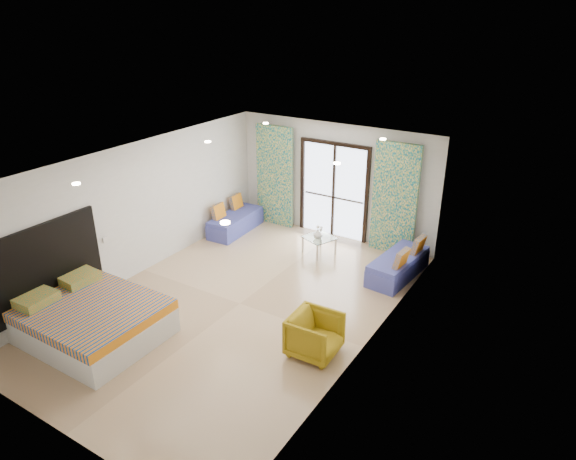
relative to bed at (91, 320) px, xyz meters
The scene contains 24 objects.
floor 2.60m from the bed, 54.93° to the left, with size 5.00×7.50×0.01m, color tan, non-canonical shape.
ceiling 3.51m from the bed, 54.93° to the left, with size 5.00×7.50×0.01m, color silver, non-canonical shape.
wall_back 6.13m from the bed, 75.82° to the left, with size 5.00×0.01×2.70m, color silver, non-canonical shape.
wall_front 2.44m from the bed, 47.96° to the right, with size 5.00×0.01×2.70m, color silver, non-canonical shape.
wall_left 2.56m from the bed, 115.81° to the left, with size 0.01×7.50×2.70m, color silver, non-canonical shape.
wall_right 4.62m from the bed, 27.91° to the left, with size 0.01×7.50×2.70m, color silver, non-canonical shape.
balcony_door 6.09m from the bed, 75.75° to the left, with size 1.76×0.08×2.28m.
balcony_rail 6.06m from the bed, 75.78° to the left, with size 1.52×0.03×0.04m, color #595451.
curtain_left 5.75m from the bed, 90.71° to the left, with size 1.00×0.10×2.50m, color beige.
curtain_right 6.50m from the bed, 61.92° to the left, with size 1.00×0.10×2.50m, color beige.
downlight_a 2.36m from the bed, 53.61° to the left, with size 0.12×0.12×0.02m, color #FFE0B2.
downlight_b 3.72m from the bed, ahead, with size 0.12×0.12×0.02m, color #FFE0B2.
downlight_c 3.90m from the bed, 88.52° to the left, with size 0.12×0.12×0.02m, color #FFE0B2.
downlight_d 4.85m from the bed, 47.19° to the left, with size 0.12×0.12×0.02m, color #FFE0B2.
downlight_e 5.62m from the bed, 89.10° to the left, with size 0.12×0.12×0.02m, color #FFE0B2.
downlight_f 6.32m from the bed, 60.59° to the left, with size 0.12×0.12×0.02m, color #FFE0B2.
headboard 1.22m from the bed, behind, with size 0.06×2.10×1.50m, color black.
switch_plate 1.75m from the bed, 128.38° to the left, with size 0.02×0.10×0.10m, color silver.
bed is the anchor object (origin of this frame).
daybed_left 4.79m from the bed, 97.60° to the left, with size 0.71×1.63×0.79m.
daybed_right 5.89m from the bed, 52.39° to the left, with size 0.80×1.70×0.81m.
coffee_table 5.05m from the bed, 70.20° to the left, with size 0.77×0.77×0.68m.
vase 4.99m from the bed, 69.95° to the left, with size 0.21×0.21×0.21m, color white.
armchair 3.72m from the bed, 24.59° to the left, with size 0.74×0.69×0.76m, color #A58615.
Camera 1 is at (5.09, -6.48, 5.10)m, focal length 32.00 mm.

